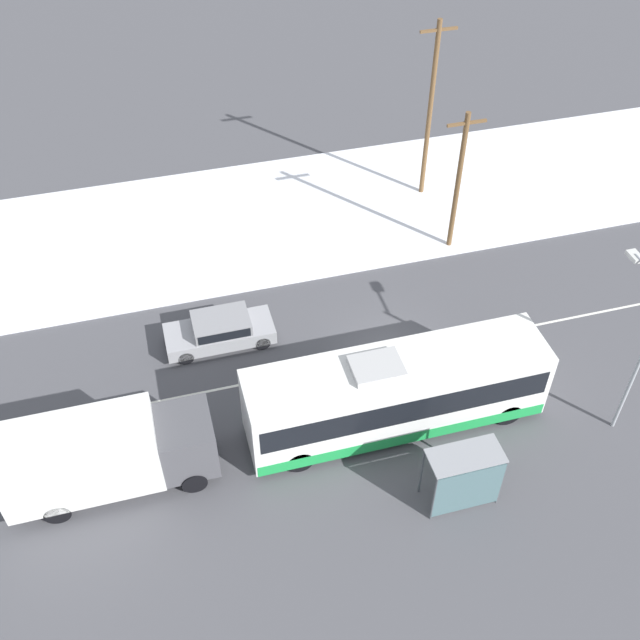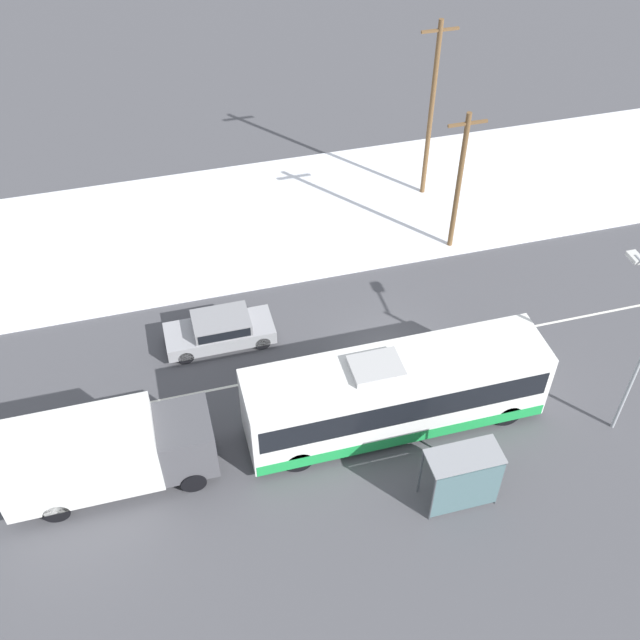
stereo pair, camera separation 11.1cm
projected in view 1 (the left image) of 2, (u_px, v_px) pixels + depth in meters
ground_plane at (388, 355)px, 30.91m from camera, size 120.00×120.00×0.00m
snow_lot at (320, 210)px, 38.24m from camera, size 80.00×10.32×0.12m
lane_marking_center at (388, 355)px, 30.91m from camera, size 60.00×0.12×0.00m
city_bus at (396, 393)px, 27.23m from camera, size 11.07×2.57×3.42m
box_truck at (103, 454)px, 25.21m from camera, size 7.13×2.30×3.09m
sedan_car at (220, 329)px, 30.94m from camera, size 4.49×1.80×1.36m
pedestrian_at_stop at (458, 457)px, 26.03m from camera, size 0.56×0.25×1.56m
bus_shelter at (466, 475)px, 24.66m from camera, size 2.51×1.20×2.40m
streetlamp at (640, 335)px, 25.57m from camera, size 0.36×2.32×6.89m
utility_pole_roadside at (458, 181)px, 33.61m from camera, size 1.80×0.24×7.08m
utility_pole_snowlot at (430, 110)px, 36.14m from camera, size 1.80×0.24×9.19m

